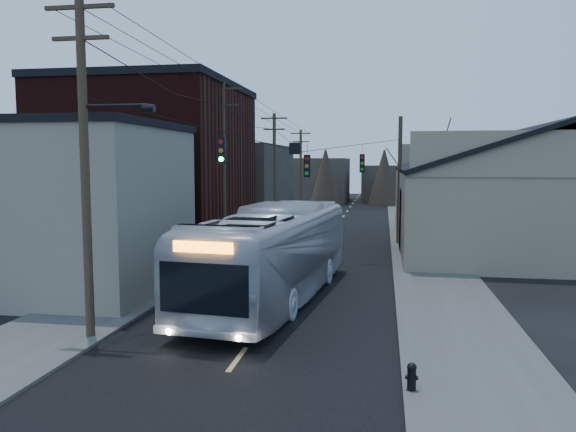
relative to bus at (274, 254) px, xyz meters
The scene contains 15 objects.
ground 9.03m from the bus, 88.07° to the right, with size 160.00×160.00×0.00m, color black.
road_surface 21.26m from the bus, 89.20° to the left, with size 9.00×110.00×0.02m, color black.
sidewalk_left 22.14m from the bus, 106.32° to the left, with size 4.00×110.00×0.12m, color #474744.
sidewalk_right 22.32m from the bus, 72.20° to the left, with size 4.00×110.00×0.12m, color #474744.
building_clapboard 8.85m from the bus, behind, with size 8.00×8.00×7.00m, color gray.
building_brick 15.13m from the bus, 130.96° to the left, with size 10.00×12.00×10.00m, color black.
building_left_far 28.74m from the bus, 108.71° to the left, with size 9.00×14.00×7.00m, color #35302B.
warehouse 20.96m from the bus, 50.58° to the left, with size 16.16×20.60×7.73m.
building_far_left 56.48m from the bus, 95.80° to the left, with size 10.00×12.00×6.00m, color #35302B.
building_far_right 61.61m from the bus, 83.20° to the left, with size 12.00×14.00×5.00m, color #35302B.
bare_tree 13.19m from the bus, 58.69° to the left, with size 0.40×0.40×7.20m, color black.
utility_lines 15.88m from the bus, 100.42° to the left, with size 11.24×45.28×10.50m.
bus is the anchor object (origin of this frame).
parked_car 23.48m from the bus, 99.83° to the left, with size 1.59×4.57×1.50m, color #A4A6AC.
fire_hydrant 9.91m from the bus, 59.37° to the right, with size 0.32×0.23×0.67m.
Camera 1 is at (3.97, -12.82, 5.54)m, focal length 35.00 mm.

